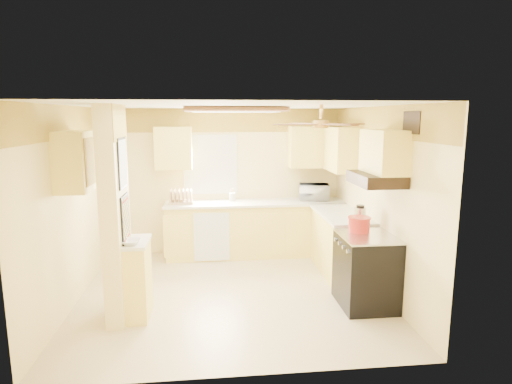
{
  "coord_description": "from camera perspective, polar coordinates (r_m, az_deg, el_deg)",
  "views": [
    {
      "loc": [
        -0.26,
        -5.48,
        2.37
      ],
      "look_at": [
        0.38,
        0.35,
        1.33
      ],
      "focal_mm": 30.0,
      "sensor_mm": 36.0,
      "label": 1
    }
  ],
  "objects": [
    {
      "name": "bowl",
      "position": [
        5.07,
        -16.39,
        -6.41
      ],
      "size": [
        0.27,
        0.27,
        0.05
      ],
      "primitive_type": "imported",
      "rotation": [
        0.0,
        0.0,
        -0.21
      ],
      "color": "white",
      "rests_on": "ledge_top"
    },
    {
      "name": "wall_left",
      "position": [
        5.86,
        -23.38,
        -1.78
      ],
      "size": [
        0.0,
        3.8,
        3.8
      ],
      "primitive_type": "plane",
      "rotation": [
        1.57,
        0.0,
        1.57
      ],
      "color": "#FBE399",
      "rests_on": "floor"
    },
    {
      "name": "partition_ledge",
      "position": [
        5.36,
        -15.43,
        -11.28
      ],
      "size": [
        0.25,
        0.55,
        0.9
      ],
      "primitive_type": "cube",
      "color": "#FFE965",
      "rests_on": "floor"
    },
    {
      "name": "dishwasher_panel",
      "position": [
        7.04,
        -5.93,
        -5.97
      ],
      "size": [
        0.58,
        0.02,
        0.8
      ],
      "primitive_type": "cube",
      "color": "white",
      "rests_on": "lower_cabinets_back"
    },
    {
      "name": "wall_front",
      "position": [
        3.76,
        -1.99,
        -7.24
      ],
      "size": [
        4.0,
        0.0,
        4.0
      ],
      "primitive_type": "plane",
      "rotation": [
        -1.57,
        0.0,
        0.0
      ],
      "color": "#FBE399",
      "rests_on": "floor"
    },
    {
      "name": "utensil_crock",
      "position": [
        7.34,
        -3.18,
        -0.62
      ],
      "size": [
        0.11,
        0.11,
        0.21
      ],
      "color": "white",
      "rests_on": "countertop_back"
    },
    {
      "name": "upper_cab_back_right",
      "position": [
        7.45,
        7.9,
        5.97
      ],
      "size": [
        0.9,
        0.35,
        0.7
      ],
      "primitive_type": "cube",
      "color": "#FFE965",
      "rests_on": "wall_back"
    },
    {
      "name": "dish_rack",
      "position": [
        7.21,
        -9.97,
        -0.87
      ],
      "size": [
        0.39,
        0.29,
        0.22
      ],
      "color": "tan",
      "rests_on": "countertop_back"
    },
    {
      "name": "upper_cab_over_stove",
      "position": [
        5.37,
        16.71,
        5.17
      ],
      "size": [
        0.35,
        0.76,
        0.52
      ],
      "primitive_type": "cube",
      "color": "#FFE965",
      "rests_on": "wall_right"
    },
    {
      "name": "upper_cab_right",
      "position": [
        7.07,
        11.01,
        5.67
      ],
      "size": [
        0.35,
        1.0,
        0.7
      ],
      "primitive_type": "cube",
      "color": "#FFE965",
      "rests_on": "wall_right"
    },
    {
      "name": "poster_nashville",
      "position": [
        5.16,
        -17.0,
        -3.47
      ],
      "size": [
        0.02,
        0.42,
        0.57
      ],
      "color": "black",
      "rests_on": "partition_column"
    },
    {
      "name": "microwave",
      "position": [
        7.45,
        7.76,
        -0.01
      ],
      "size": [
        0.55,
        0.41,
        0.28
      ],
      "primitive_type": "imported",
      "rotation": [
        0.0,
        0.0,
        2.98
      ],
      "color": "white",
      "rests_on": "countertop_back"
    },
    {
      "name": "ceiling",
      "position": [
        5.49,
        -3.58,
        11.41
      ],
      "size": [
        4.0,
        4.0,
        0.0
      ],
      "primitive_type": "plane",
      "rotation": [
        3.14,
        0.0,
        0.0
      ],
      "color": "white",
      "rests_on": "wall_back"
    },
    {
      "name": "vent_grate",
      "position": [
        5.1,
        20.07,
        8.69
      ],
      "size": [
        0.02,
        0.4,
        0.25
      ],
      "primitive_type": "cube",
      "color": "black",
      "rests_on": "wall_right"
    },
    {
      "name": "window",
      "position": [
        7.41,
        -6.12,
        3.66
      ],
      "size": [
        0.92,
        0.02,
        1.02
      ],
      "color": "white",
      "rests_on": "wall_back"
    },
    {
      "name": "upper_cab_left_wall",
      "position": [
        5.49,
        -22.82,
        3.85
      ],
      "size": [
        0.35,
        0.75,
        0.7
      ],
      "primitive_type": "cube",
      "color": "#FFE965",
      "rests_on": "wall_left"
    },
    {
      "name": "wall_right",
      "position": [
        6.04,
        15.89,
        -1.01
      ],
      "size": [
        0.0,
        3.8,
        3.8
      ],
      "primitive_type": "plane",
      "rotation": [
        1.57,
        0.0,
        -1.57
      ],
      "color": "#FBE399",
      "rests_on": "floor"
    },
    {
      "name": "dutch_oven",
      "position": [
        5.62,
        13.59,
        -4.19
      ],
      "size": [
        0.29,
        0.29,
        0.19
      ],
      "color": "red",
      "rests_on": "stove"
    },
    {
      "name": "range_hood",
      "position": [
        5.38,
        15.7,
        1.68
      ],
      "size": [
        0.5,
        0.76,
        0.14
      ],
      "primitive_type": "cube",
      "color": "black",
      "rests_on": "upper_cab_over_stove"
    },
    {
      "name": "ledge_top",
      "position": [
        5.21,
        -15.67,
        -6.45
      ],
      "size": [
        0.28,
        0.58,
        0.04
      ],
      "primitive_type": "cube",
      "color": "silver",
      "rests_on": "partition_ledge"
    },
    {
      "name": "wallpaper_border",
      "position": [
        7.37,
        -4.26,
        9.5
      ],
      "size": [
        4.0,
        0.02,
        0.4
      ],
      "primitive_type": "cube",
      "color": "yellow",
      "rests_on": "wall_back"
    },
    {
      "name": "kettle",
      "position": [
        5.96,
        13.7,
        -2.97
      ],
      "size": [
        0.16,
        0.16,
        0.25
      ],
      "color": "silver",
      "rests_on": "countertop_right"
    },
    {
      "name": "wall_back",
      "position": [
        7.47,
        -4.16,
        1.42
      ],
      "size": [
        4.0,
        0.0,
        4.0
      ],
      "primitive_type": "plane",
      "rotation": [
        1.57,
        0.0,
        0.0
      ],
      "color": "#FBE399",
      "rests_on": "floor"
    },
    {
      "name": "ceiling_light_panel",
      "position": [
        5.99,
        -2.83,
        10.88
      ],
      "size": [
        1.35,
        0.95,
        0.06
      ],
      "color": "brown",
      "rests_on": "ceiling"
    },
    {
      "name": "countertop_right",
      "position": [
        6.55,
        11.28,
        -2.92
      ],
      "size": [
        0.64,
        1.44,
        0.04
      ],
      "primitive_type": "cube",
      "color": "silver",
      "rests_on": "lower_cabinets_right"
    },
    {
      "name": "lower_cabinets_right",
      "position": [
        6.67,
        11.22,
        -6.85
      ],
      "size": [
        0.6,
        1.4,
        0.9
      ],
      "primitive_type": "cube",
      "color": "#FFE965",
      "rests_on": "floor"
    },
    {
      "name": "stove",
      "position": [
        5.63,
        14.46,
        -10.08
      ],
      "size": [
        0.68,
        0.77,
        0.92
      ],
      "color": "black",
      "rests_on": "floor"
    },
    {
      "name": "floor",
      "position": [
        5.98,
        -3.31,
        -13.3
      ],
      "size": [
        4.0,
        4.0,
        0.0
      ],
      "primitive_type": "plane",
      "color": "#D0B890",
      "rests_on": "ground"
    },
    {
      "name": "countertop_back",
      "position": [
        7.26,
        -0.09,
        -1.45
      ],
      "size": [
        3.04,
        0.64,
        0.04
      ],
      "primitive_type": "cube",
      "color": "silver",
      "rests_on": "lower_cabinets_back"
    },
    {
      "name": "upper_cab_back_left",
      "position": [
        7.25,
        -10.93,
        5.78
      ],
      "size": [
        0.6,
        0.35,
        0.7
      ],
      "primitive_type": "cube",
      "color": "#FFE965",
      "rests_on": "wall_back"
    },
    {
      "name": "poster_menu",
      "position": [
        5.05,
        -17.38,
        3.72
      ],
      "size": [
        0.02,
        0.42,
        0.57
      ],
      "color": "black",
      "rests_on": "partition_column"
    },
    {
      "name": "ceiling_fan",
      "position": [
        4.95,
        8.65,
        8.99
      ],
      "size": [
        1.15,
        1.15,
        0.26
      ],
      "color": "gold",
      "rests_on": "ceiling"
    },
    {
      "name": "partition_column",
      "position": [
        5.17,
        -18.25,
        -2.94
      ],
      "size": [
        0.2,
        0.7,
        2.5
      ],
      "primitive_type": "cube",
      "color": "#FBE399",
      "rests_on": "floor"
    },
    {
      "name": "lower_cabinets_back",
      "position": [
        7.38,
        -0.1,
        -5.02
      ],
      "size": [
        3.0,
        0.6,
        0.9
      ],
      "primitive_type": "cube",
      "color": "#FFE965",
      "rests_on": "floor"
    }
  ]
}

